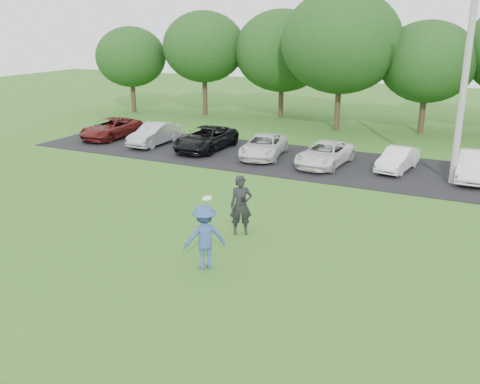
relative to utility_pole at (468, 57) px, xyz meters
The scene contains 7 objects.
ground 14.65m from the utility_pole, 115.54° to the right, with size 100.00×100.00×0.00m, color #366C1E.
parking_lot 7.94m from the utility_pole, behind, with size 32.00×6.50×0.03m, color black.
utility_pole is the anchor object (origin of this frame).
frisbee_player 13.83m from the utility_pole, 114.59° to the right, with size 1.36×1.35×2.13m.
camera_bystander 11.64m from the utility_pole, 121.58° to the right, with size 0.86×0.77×1.97m.
parked_cars 8.37m from the utility_pole, behind, with size 28.73×4.68×1.24m.
tree_row 11.32m from the utility_pole, 112.76° to the left, with size 42.39×9.85×8.64m.
Camera 1 is at (7.44, -11.60, 6.70)m, focal length 40.00 mm.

